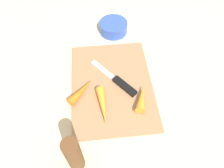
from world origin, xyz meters
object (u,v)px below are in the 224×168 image
carrot_longest (103,106)px  carrot_shortest (142,98)px  knife (122,84)px  small_bowl (113,27)px  pepper_grinder (74,155)px  carrot_medium (81,91)px  cutting_board (112,85)px

carrot_longest → carrot_shortest: size_ratio=1.32×
knife → small_bowl: size_ratio=1.54×
carrot_longest → carrot_shortest: same height
knife → small_bowl: 0.27m
knife → carrot_shortest: 0.08m
pepper_grinder → carrot_medium: bearing=175.3°
small_bowl → pepper_grinder: pepper_grinder is taller
carrot_shortest → pepper_grinder: size_ratio=0.65×
small_bowl → knife: bearing=-0.5°
carrot_longest → carrot_shortest: (-0.01, 0.12, 0.00)m
carrot_medium → carrot_longest: size_ratio=0.87×
cutting_board → knife: knife is taller
carrot_medium → pepper_grinder: (0.21, -0.02, 0.05)m
carrot_medium → small_bowl: small_bowl is taller
knife → small_bowl: small_bowl is taller
cutting_board → knife: bearing=77.8°
knife → carrot_longest: 0.10m
carrot_shortest → small_bowl: same height
carrot_medium → carrot_shortest: bearing=-62.7°
cutting_board → small_bowl: 0.27m
cutting_board → knife: (0.01, 0.03, 0.01)m
carrot_medium → carrot_longest: 0.09m
cutting_board → carrot_medium: size_ratio=3.39×
carrot_medium → small_bowl: (-0.29, 0.13, -0.00)m
carrot_medium → cutting_board: bearing=-33.6°
cutting_board → carrot_shortest: carrot_shortest is taller
small_bowl → pepper_grinder: size_ratio=0.76×
carrot_medium → carrot_longest: carrot_longest is taller
knife → pepper_grinder: pepper_grinder is taller
pepper_grinder → cutting_board: bearing=154.1°
cutting_board → carrot_longest: size_ratio=2.96×
cutting_board → carrot_medium: carrot_medium is taller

